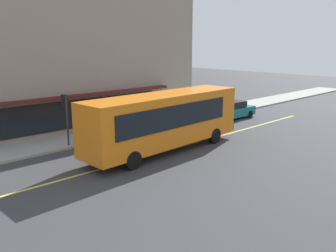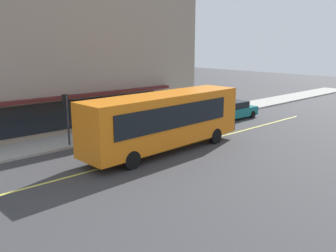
{
  "view_description": "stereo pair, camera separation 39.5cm",
  "coord_description": "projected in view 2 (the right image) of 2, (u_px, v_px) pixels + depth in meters",
  "views": [
    {
      "loc": [
        -12.04,
        -15.24,
        6.41
      ],
      "look_at": [
        2.15,
        -0.17,
        1.6
      ],
      "focal_mm": 38.07,
      "sensor_mm": 36.0,
      "label": 1
    },
    {
      "loc": [
        -11.75,
        -15.5,
        6.41
      ],
      "look_at": [
        2.15,
        -0.17,
        1.6
      ],
      "focal_mm": 38.07,
      "sensor_mm": 36.0,
      "label": 2
    }
  ],
  "objects": [
    {
      "name": "sidewalk",
      "position": [
        86.0,
        137.0,
        24.59
      ],
      "size": [
        80.0,
        3.18,
        0.15
      ],
      "primitive_type": "cube",
      "color": "#9E9B93",
      "rests_on": "ground"
    },
    {
      "name": "storefront_building",
      "position": [
        40.0,
        54.0,
        28.07
      ],
      "size": [
        24.85,
        10.54,
        11.2
      ],
      "color": "gray",
      "rests_on": "ground"
    },
    {
      "name": "lane_centre_stripe",
      "position": [
        138.0,
        158.0,
        20.33
      ],
      "size": [
        36.0,
        0.16,
        0.01
      ],
      "primitive_type": "cube",
      "color": "#D8D14C",
      "rests_on": "ground"
    },
    {
      "name": "bus",
      "position": [
        165.0,
        119.0,
        21.39
      ],
      "size": [
        11.23,
        3.02,
        3.5
      ],
      "color": "orange",
      "rests_on": "ground"
    },
    {
      "name": "traffic_light",
      "position": [
        66.0,
        107.0,
        22.08
      ],
      "size": [
        0.3,
        0.52,
        3.2
      ],
      "color": "#2D2D33",
      "rests_on": "sidewalk"
    },
    {
      "name": "ground",
      "position": [
        138.0,
        158.0,
        20.33
      ],
      "size": [
        120.0,
        120.0,
        0.0
      ],
      "primitive_type": "plane",
      "color": "#38383A"
    },
    {
      "name": "car_teal",
      "position": [
        235.0,
        110.0,
        30.94
      ],
      "size": [
        4.35,
        1.97,
        1.52
      ],
      "color": "#14666B",
      "rests_on": "ground"
    }
  ]
}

